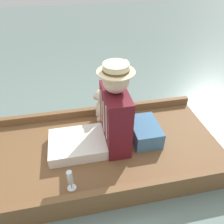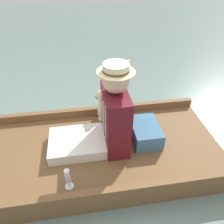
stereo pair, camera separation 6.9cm
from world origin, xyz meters
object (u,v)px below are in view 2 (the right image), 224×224
(wine_glass, at_px, (68,177))
(seated_person, at_px, (106,119))
(walking_cane, at_px, (121,85))
(teddy_bear, at_px, (103,105))

(wine_glass, bearing_deg, seated_person, -39.59)
(walking_cane, bearing_deg, wine_glass, 146.10)
(teddy_bear, xyz_separation_m, walking_cane, (0.03, -0.20, 0.23))
(wine_glass, xyz_separation_m, walking_cane, (0.89, -0.60, 0.29))
(wine_glass, height_order, walking_cane, walking_cane)
(teddy_bear, bearing_deg, seated_person, 176.07)
(teddy_bear, height_order, walking_cane, walking_cane)
(seated_person, relative_size, wine_glass, 4.18)
(wine_glass, relative_size, walking_cane, 0.30)
(seated_person, xyz_separation_m, wine_glass, (-0.45, 0.37, -0.19))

